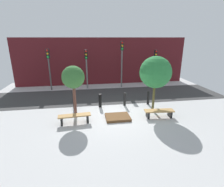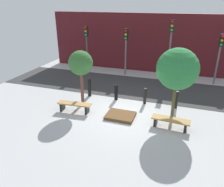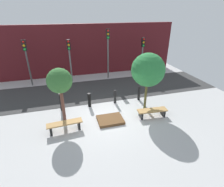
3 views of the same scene
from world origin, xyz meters
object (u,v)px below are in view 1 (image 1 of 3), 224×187
Objects in this scene: tree_behind_right_bench at (155,72)px; bollard_left at (100,101)px; bench_left at (75,117)px; bench_right at (159,112)px; tree_behind_left_bench at (73,78)px; bollard_far_left at (74,100)px; planter_bed at (118,117)px; traffic_light_mid_west at (86,62)px; bollard_center at (125,99)px; traffic_light_west at (49,62)px; bollard_right at (148,98)px; traffic_light_mid_east at (122,56)px; traffic_light_east at (155,61)px.

bollard_left is at bearing 160.45° from tree_behind_right_bench.
bench_right is (4.71, 0.00, -0.03)m from bench_left.
tree_behind_left_bench reaches higher than bollard_far_left.
traffic_light_mid_west is at bearing 103.61° from planter_bed.
bollard_center is 5.46m from traffic_light_mid_west.
traffic_light_mid_west reaches higher than tree_behind_right_bench.
planter_bed is 3.41m from tree_behind_right_bench.
traffic_light_west is at bearing 130.18° from bollard_left.
traffic_light_mid_west reaches higher than planter_bed.
bench_left is 2.38m from planter_bed.
traffic_light_mid_east reaches higher than bollard_right.
bollard_left is at bearing -117.55° from traffic_light_mid_east.
tree_behind_right_bench is 2.74m from bollard_center.
bench_right is at bearing -59.41° from traffic_light_mid_west.
bollard_right is at bearing 91.74° from bench_right.
tree_behind_right_bench is 3.59× the size of bollard_right.
tree_behind_left_bench is 0.84× the size of traffic_light_west.
bollard_right is 5.18m from traffic_light_mid_east.
traffic_light_west reaches higher than bollard_center.
tree_behind_right_bench is at bearing -81.92° from traffic_light_mid_east.
bollard_right is 0.28× the size of traffic_light_east.
tree_behind_left_bench is at bearing 85.45° from bench_left.
bollard_far_left is at bearing 180.00° from bollard_right.
tree_behind_left_bench is 2.67× the size of bollard_far_left.
traffic_light_west is 1.06× the size of traffic_light_east.
traffic_light_mid_east reaches higher than traffic_light_mid_west.
traffic_light_mid_west is at bearing -179.97° from traffic_light_mid_east.
traffic_light_east reaches higher than bench_left.
bench_right is at bearing -4.55° from bench_left.
traffic_light_mid_east is 1.23× the size of traffic_light_east.
traffic_light_east is at bearing 49.82° from bollard_center.
tree_behind_right_bench is 5.28m from bollard_far_left.
traffic_light_east is at bearing 64.19° from bollard_right.
traffic_light_mid_west is (-0.73, 4.54, 1.90)m from bollard_left.
planter_bed is 2.07m from bollard_center.
traffic_light_west reaches higher than traffic_light_mid_west.
tree_behind_right_bench is at bearing 17.43° from planter_bed.
planter_bed is at bearing -37.22° from bollard_far_left.
bench_left is 5.24m from bollard_right.
traffic_light_mid_east is at bearing 76.39° from planter_bed.
bollard_far_left is at bearing -101.28° from traffic_light_mid_west.
bollard_far_left reaches higher than bollard_right.
bench_left is 1.58× the size of bollard_far_left.
bench_left is at bearing -156.76° from bollard_right.
traffic_light_west is (-7.01, 5.67, -0.00)m from tree_behind_right_bench.
tree_behind_left_bench is at bearing 180.00° from tree_behind_right_bench.
bollard_left is at bearing -140.32° from traffic_light_east.
bollard_right is 5.36m from traffic_light_east.
bollard_left is (-0.82, 1.87, 0.37)m from planter_bed.
traffic_light_east is at bearing 54.01° from planter_bed.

